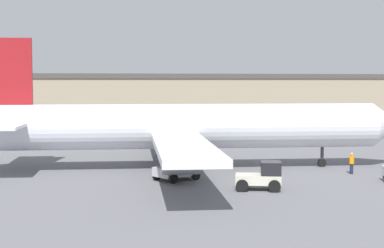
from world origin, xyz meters
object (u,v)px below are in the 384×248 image
object	(u,v)px
ground_crew_worker	(352,163)
belt_loader_truck	(179,167)
airplane	(181,127)
pushback_tug	(262,176)

from	to	relation	value
ground_crew_worker	belt_loader_truck	bearing A→B (deg)	35.36
airplane	pushback_tug	size ratio (longest dim) A/B	11.28
ground_crew_worker	belt_loader_truck	distance (m)	14.03
airplane	belt_loader_truck	xyz separation A→B (m)	(-1.22, -5.36, -2.57)
pushback_tug	airplane	bearing A→B (deg)	126.01
ground_crew_worker	pushback_tug	size ratio (longest dim) A/B	0.50
airplane	ground_crew_worker	bearing A→B (deg)	-17.36
belt_loader_truck	pushback_tug	distance (m)	7.11
ground_crew_worker	airplane	bearing A→B (deg)	12.71
ground_crew_worker	belt_loader_truck	world-z (taller)	belt_loader_truck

